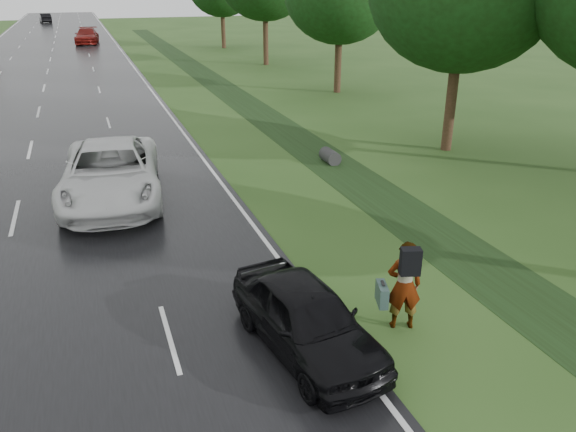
# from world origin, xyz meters

# --- Properties ---
(road) EXTENTS (14.00, 180.00, 0.04)m
(road) POSITION_xyz_m (0.00, 45.00, 0.02)
(road) COLOR black
(road) RESTS_ON ground
(edge_stripe_east) EXTENTS (0.12, 180.00, 0.01)m
(edge_stripe_east) POSITION_xyz_m (6.75, 45.00, 0.04)
(edge_stripe_east) COLOR silver
(edge_stripe_east) RESTS_ON road
(center_line) EXTENTS (0.12, 180.00, 0.01)m
(center_line) POSITION_xyz_m (0.00, 45.00, 0.04)
(center_line) COLOR silver
(center_line) RESTS_ON road
(drainage_ditch) EXTENTS (2.20, 120.00, 0.56)m
(drainage_ditch) POSITION_xyz_m (11.50, 18.71, 0.04)
(drainage_ditch) COLOR black
(drainage_ditch) RESTS_ON ground
(pedestrian) EXTENTS (0.96, 0.97, 1.98)m
(pedestrian) POSITION_xyz_m (8.17, -1.19, 1.02)
(pedestrian) COLOR #A5998C
(pedestrian) RESTS_ON ground
(white_pickup) EXTENTS (3.73, 6.94, 1.85)m
(white_pickup) POSITION_xyz_m (3.00, 8.58, 0.97)
(white_pickup) COLOR silver
(white_pickup) RESTS_ON road
(dark_sedan) EXTENTS (2.28, 4.35, 1.41)m
(dark_sedan) POSITION_xyz_m (6.00, -1.28, 0.75)
(dark_sedan) COLOR black
(dark_sedan) RESTS_ON road
(far_car_red) EXTENTS (2.99, 6.14, 1.72)m
(far_car_red) POSITION_xyz_m (3.69, 61.44, 0.90)
(far_car_red) COLOR maroon
(far_car_red) RESTS_ON road
(far_car_dark) EXTENTS (2.25, 4.93, 1.57)m
(far_car_dark) POSITION_xyz_m (-2.01, 99.72, 0.82)
(far_car_dark) COLOR black
(far_car_dark) RESTS_ON road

